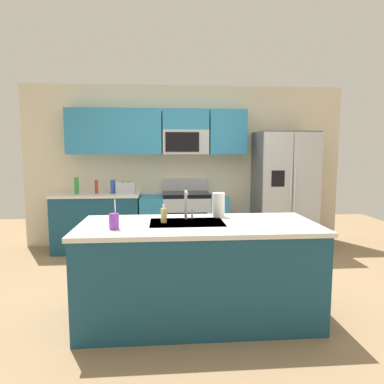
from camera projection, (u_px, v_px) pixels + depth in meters
name	position (u px, v px, depth m)	size (l,w,h in m)	color
ground_plane	(198.00, 293.00, 3.86)	(9.00, 9.00, 0.00)	#997A56
kitchen_wall_unit	(177.00, 156.00, 5.73)	(5.20, 0.43, 2.60)	beige
back_counter	(97.00, 222.00, 5.47)	(1.33, 0.63, 0.90)	navy
range_oven	(184.00, 221.00, 5.58)	(1.36, 0.61, 1.10)	#B7BABF
refrigerator	(284.00, 191.00, 5.58)	(0.90, 0.76, 1.85)	#4C4F54
island_counter	(198.00, 271.00, 3.25)	(2.16, 0.95, 0.90)	navy
toaster	(126.00, 188.00, 5.40)	(0.28, 0.16, 0.18)	#B7BABF
pepper_mill	(96.00, 187.00, 5.41)	(0.05, 0.05, 0.21)	#B2332D
bottle_green	(77.00, 186.00, 5.35)	(0.07, 0.07, 0.26)	green
bottle_blue	(113.00, 187.00, 5.43)	(0.07, 0.07, 0.21)	blue
sink_faucet	(187.00, 202.00, 3.36)	(0.09, 0.21, 0.28)	#B7BABF
drink_cup_purple	(114.00, 221.00, 2.95)	(0.08, 0.08, 0.25)	purple
soap_dispenser	(164.00, 215.00, 3.22)	(0.06, 0.06, 0.17)	#D8CC66
paper_towel_roll	(218.00, 205.00, 3.50)	(0.12, 0.12, 0.24)	white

